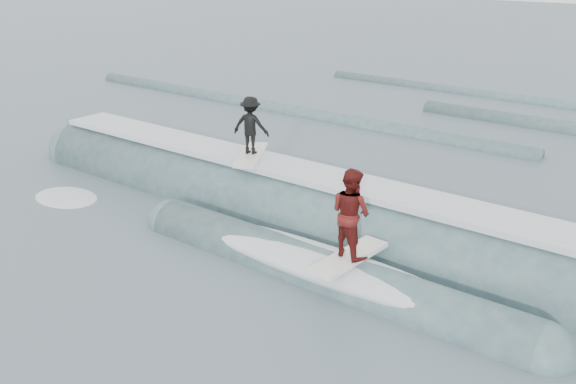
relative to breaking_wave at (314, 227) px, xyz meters
The scene contains 6 objects.
ground 5.06m from the breaking_wave, 92.98° to the right, with size 160.00×160.00×0.00m, color #425460.
breaking_wave is the anchor object (origin of this frame).
surfer_black 3.04m from the breaking_wave, behind, with size 1.47×2.01×1.58m.
surfer_red 3.25m from the breaking_wave, 40.49° to the right, with size 1.00×2.03×1.90m.
whitewater 6.20m from the breaking_wave, 82.67° to the right, with size 15.96×7.81×0.10m.
far_swells 12.61m from the breaking_wave, 87.19° to the left, with size 37.99×8.65×0.80m.
Camera 1 is at (8.49, -6.59, 6.38)m, focal length 40.00 mm.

